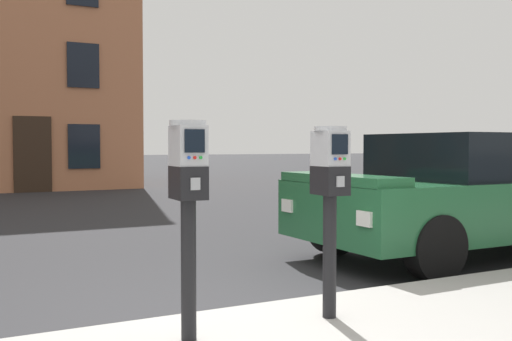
# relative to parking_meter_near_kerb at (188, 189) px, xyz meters

# --- Properties ---
(ground_plane) EXTENTS (160.00, 160.00, 0.00)m
(ground_plane) POSITION_rel_parking_meter_near_kerb_xyz_m (0.41, 0.34, -1.03)
(ground_plane) COLOR #28282B
(parking_meter_near_kerb) EXTENTS (0.23, 0.26, 1.29)m
(parking_meter_near_kerb) POSITION_rel_parking_meter_near_kerb_xyz_m (0.00, 0.00, 0.00)
(parking_meter_near_kerb) COLOR black
(parking_meter_near_kerb) RESTS_ON sidewalk_slab
(parking_meter_twin_adjacent) EXTENTS (0.23, 0.26, 1.27)m
(parking_meter_twin_adjacent) POSITION_rel_parking_meter_near_kerb_xyz_m (1.00, -0.00, -0.01)
(parking_meter_twin_adjacent) COLOR black
(parking_meter_twin_adjacent) RESTS_ON sidewalk_slab
(parked_car_navy_coupe) EXTENTS (4.44, 1.87, 1.42)m
(parked_car_navy_coupe) POSITION_rel_parking_meter_near_kerb_xyz_m (4.37, 1.75, -0.28)
(parked_car_navy_coupe) COLOR #236038
(parked_car_navy_coupe) RESTS_ON ground_plane
(townhouse_brownstone) EXTENTS (7.05, 7.12, 9.23)m
(townhouse_brownstone) POSITION_rel_parking_meter_near_kerb_xyz_m (0.60, 17.76, 3.59)
(townhouse_brownstone) COLOR #B7704C
(townhouse_brownstone) RESTS_ON ground_plane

